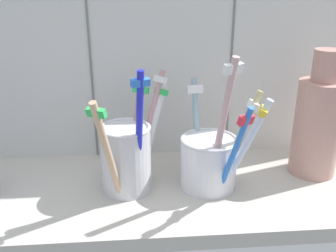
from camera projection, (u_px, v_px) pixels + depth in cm
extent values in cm
cube|color=#BCB7AD|center=(168.00, 193.00, 52.23)|extent=(64.00, 22.00, 2.00)
cube|color=silver|center=(161.00, 25.00, 55.44)|extent=(64.00, 2.00, 45.00)
cube|color=gray|center=(88.00, 27.00, 53.61)|extent=(0.30, 0.20, 45.00)
cube|color=gray|center=(233.00, 25.00, 55.23)|extent=(0.30, 0.20, 45.00)
cylinder|color=silver|center=(126.00, 161.00, 49.33)|extent=(6.66, 6.66, 8.98)
torus|color=silver|center=(125.00, 129.00, 47.68)|extent=(6.82, 6.82, 0.50)
cylinder|color=white|center=(151.00, 134.00, 51.34)|extent=(5.16, 5.02, 13.52)
cube|color=green|center=(161.00, 92.00, 50.77)|extent=(2.08, 2.11, 1.07)
cylinder|color=#2027CB|center=(139.00, 136.00, 45.93)|extent=(1.93, 3.26, 17.07)
cube|color=blue|center=(140.00, 82.00, 42.57)|extent=(2.39, 1.69, 0.95)
cylinder|color=tan|center=(108.00, 154.00, 44.16)|extent=(3.31, 5.55, 14.64)
cube|color=green|center=(96.00, 113.00, 40.37)|extent=(2.42, 1.82, 1.15)
cylinder|color=#B97A8D|center=(136.00, 133.00, 50.97)|extent=(3.55, 5.58, 14.17)
cube|color=green|center=(141.00, 90.00, 50.47)|extent=(2.42, 1.83, 1.06)
cylinder|color=#C59393|center=(148.00, 128.00, 51.04)|extent=(5.65, 5.00, 15.34)
cube|color=white|center=(160.00, 79.00, 50.32)|extent=(1.96, 2.07, 1.00)
cylinder|color=white|center=(209.00, 164.00, 50.56)|extent=(7.72, 7.72, 6.91)
torus|color=silver|center=(210.00, 141.00, 49.29)|extent=(7.83, 7.83, 0.50)
cylinder|color=#C7BD86|center=(238.00, 141.00, 49.04)|extent=(5.72, 0.94, 13.67)
cube|color=white|center=(253.00, 106.00, 47.43)|extent=(1.08, 2.39, 1.19)
cylinder|color=#8EAEBC|center=(197.00, 128.00, 52.89)|extent=(1.37, 5.42, 13.74)
cube|color=white|center=(195.00, 89.00, 52.47)|extent=(2.32, 1.34, 1.36)
cylinder|color=#CEA7A7|center=(221.00, 128.00, 46.27)|extent=(2.85, 4.40, 18.63)
cube|color=white|center=(233.00, 69.00, 42.23)|extent=(2.69, 1.98, 1.26)
cylinder|color=silver|center=(245.00, 147.00, 47.33)|extent=(5.81, 3.16, 13.50)
cube|color=yellow|center=(263.00, 111.00, 44.91)|extent=(1.95, 2.57, 1.11)
cylinder|color=blue|center=(233.00, 154.00, 45.37)|extent=(3.03, 5.32, 13.56)
cube|color=#E5333F|center=(246.00, 120.00, 42.16)|extent=(2.13, 1.73, 1.31)
cylinder|color=tan|center=(317.00, 128.00, 53.41)|extent=(6.61, 6.61, 13.90)
cylinder|color=tan|center=(327.00, 66.00, 50.05)|extent=(3.81, 3.81, 4.34)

